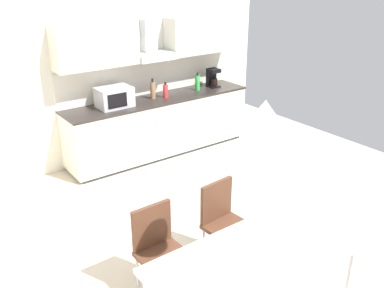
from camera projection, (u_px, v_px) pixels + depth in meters
name	position (u px, v px, depth m)	size (l,w,h in m)	color
ground_plane	(207.00, 255.00, 4.41)	(7.71, 8.36, 0.02)	beige
wall_back	(83.00, 73.00, 5.99)	(6.17, 0.10, 2.69)	silver
kitchen_counter	(160.00, 126.00, 6.62)	(2.97, 0.65, 0.90)	#333333
backsplash_tile	(148.00, 77.00, 6.57)	(2.95, 0.02, 0.51)	silver
upper_wall_cabinets	(152.00, 40.00, 6.22)	(2.95, 0.40, 0.57)	beige
microwave	(114.00, 97.00, 5.99)	(0.48, 0.35, 0.28)	#ADADB2
coffee_maker	(212.00, 78.00, 6.98)	(0.18, 0.19, 0.30)	black
bottle_brown	(153.00, 90.00, 6.36)	(0.08, 0.08, 0.30)	brown
bottle_red	(166.00, 91.00, 6.42)	(0.08, 0.08, 0.24)	red
bottle_green	(197.00, 83.00, 6.79)	(0.08, 0.08, 0.29)	green
dining_table	(255.00, 260.00, 3.24)	(1.64, 0.82, 0.73)	white
chair_far_left	(158.00, 244.00, 3.68)	(0.41, 0.41, 0.87)	#4C2D1E
chair_far_right	(223.00, 217.00, 4.08)	(0.43, 0.43, 0.87)	#4C2D1E
pendant_lamp	(265.00, 116.00, 2.79)	(0.32, 0.32, 0.22)	silver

